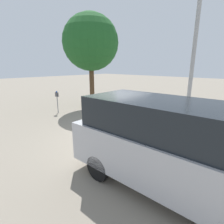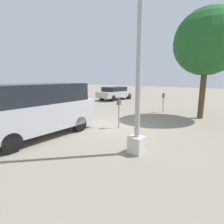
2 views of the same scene
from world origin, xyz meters
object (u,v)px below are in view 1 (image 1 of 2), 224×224
parked_van (168,144)px  parking_meter_near (120,110)px  lamp_post (191,80)px  street_tree (91,43)px  parking_meter_far (57,97)px

parked_van → parking_meter_near: bearing=146.1°
lamp_post → street_tree: bearing=176.7°
parking_meter_near → lamp_post: 3.15m
lamp_post → parked_van: bearing=-75.6°
parking_meter_far → lamp_post: bearing=12.9°
parking_meter_near → parked_van: (2.97, -1.84, 0.07)m
parking_meter_near → parked_van: bearing=-35.5°
parked_van → street_tree: bearing=148.3°
parking_meter_near → lamp_post: size_ratio=0.21×
street_tree → parked_van: bearing=-29.6°
parked_van → street_tree: street_tree is taller
parking_meter_near → lamp_post: (1.95, 2.15, 1.22)m
parking_meter_near → parked_van: size_ratio=0.30×
parking_meter_far → street_tree: street_tree is taller
parking_meter_far → parking_meter_near: bearing=-4.3°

